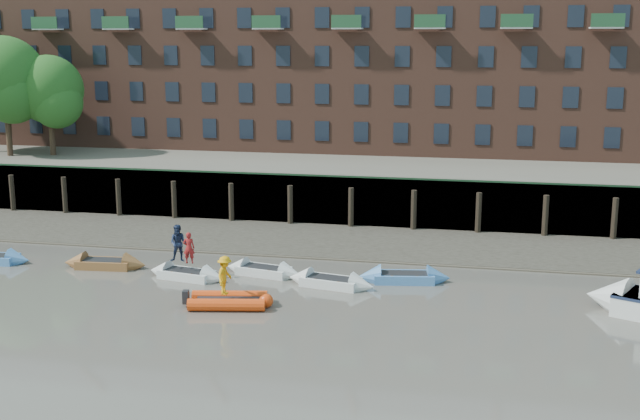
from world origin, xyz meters
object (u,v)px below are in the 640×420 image
(rib_tender, at_px, (232,301))
(person_rib_crew, at_px, (225,275))
(rowboat_5, at_px, (331,282))
(rowboat_6, at_px, (404,277))
(person_rower_a, at_px, (189,248))
(person_rower_b, at_px, (179,243))
(rowboat_4, at_px, (264,271))
(rowboat_2, at_px, (105,264))
(rowboat_3, at_px, (187,274))

(rib_tender, relative_size, person_rib_crew, 2.19)
(rowboat_5, height_order, rib_tender, rowboat_5)
(rowboat_6, height_order, person_rower_a, person_rower_a)
(rowboat_6, xyz_separation_m, person_rib_crew, (-7.48, -5.47, 1.26))
(person_rower_a, bearing_deg, rowboat_5, 172.84)
(person_rower_a, distance_m, person_rower_b, 0.68)
(rowboat_5, bearing_deg, rib_tender, -123.49)
(rowboat_4, height_order, rowboat_6, rowboat_6)
(rib_tender, xyz_separation_m, person_rib_crew, (-0.25, -0.12, 1.21))
(rowboat_4, bearing_deg, rowboat_2, -165.09)
(person_rower_b, bearing_deg, rowboat_4, 7.97)
(rowboat_4, distance_m, rowboat_5, 3.95)
(rowboat_4, distance_m, rowboat_6, 7.18)
(rowboat_5, height_order, person_rower_b, person_rower_b)
(rowboat_2, bearing_deg, person_rower_a, -16.17)
(person_rower_a, relative_size, person_rower_b, 0.84)
(rowboat_6, xyz_separation_m, person_rower_b, (-11.22, -1.53, 1.55))
(rowboat_3, xyz_separation_m, rowboat_4, (3.62, 1.44, -0.00))
(rowboat_3, bearing_deg, person_rower_b, 172.52)
(rib_tender, height_order, person_rib_crew, person_rib_crew)
(rowboat_2, relative_size, rowboat_5, 0.99)
(rib_tender, height_order, person_rower_b, person_rower_b)
(rowboat_2, distance_m, rowboat_4, 8.57)
(rowboat_3, xyz_separation_m, person_rib_crew, (3.32, -3.80, 1.27))
(rowboat_3, distance_m, rowboat_5, 7.37)
(rowboat_2, bearing_deg, rowboat_5, -8.31)
(rowboat_3, distance_m, person_rower_a, 1.43)
(rowboat_2, bearing_deg, rowboat_4, -1.59)
(rowboat_2, relative_size, person_rib_crew, 2.58)
(rowboat_5, relative_size, person_rib_crew, 2.61)
(person_rib_crew, bearing_deg, rowboat_4, 1.09)
(rowboat_3, bearing_deg, rowboat_6, 19.18)
(rowboat_6, bearing_deg, rowboat_3, 179.55)
(rowboat_2, height_order, rib_tender, rowboat_2)
(rowboat_2, height_order, rowboat_3, rowboat_2)
(rowboat_5, relative_size, person_rower_b, 2.44)
(person_rower_a, height_order, person_rower_b, person_rower_b)
(rowboat_2, height_order, person_rower_a, person_rower_a)
(rowboat_2, distance_m, person_rower_b, 4.85)
(person_rower_b, bearing_deg, rib_tender, -53.63)
(person_rib_crew, bearing_deg, person_rower_a, 44.35)
(rowboat_5, bearing_deg, person_rib_crew, -124.45)
(rowboat_6, height_order, rib_tender, rowboat_6)
(rowboat_2, height_order, person_rib_crew, person_rib_crew)
(rowboat_5, relative_size, person_rower_a, 2.88)
(person_rib_crew, bearing_deg, rowboat_6, -49.43)
(rowboat_3, distance_m, rowboat_4, 3.89)
(rowboat_6, bearing_deg, rowboat_5, -166.13)
(rowboat_3, relative_size, rowboat_6, 0.94)
(person_rower_a, bearing_deg, person_rower_b, -28.76)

